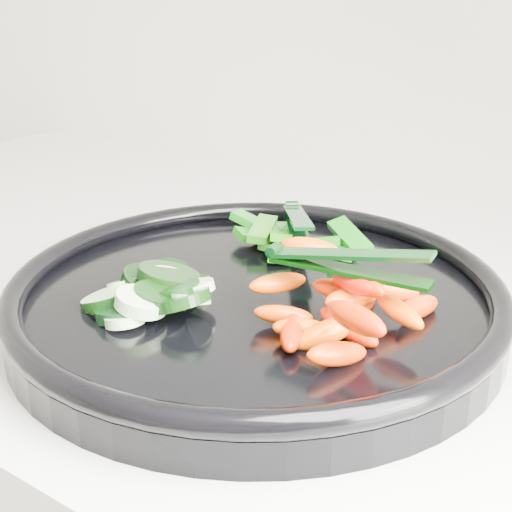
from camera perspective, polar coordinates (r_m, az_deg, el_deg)
The scene contains 6 objects.
veggie_tray at distance 0.54m, azimuth -0.00°, elevation -3.40°, with size 0.45×0.45×0.04m.
cucumber_pile at distance 0.53m, azimuth -8.09°, elevation -2.66°, with size 0.12×0.11×0.04m.
carrot_pile at distance 0.48m, azimuth 7.10°, elevation -3.98°, with size 0.13×0.14×0.05m.
pepper_pile at distance 0.62m, azimuth 2.92°, elevation 1.30°, with size 0.14×0.09×0.04m.
tong_carrot at distance 0.47m, azimuth 7.04°, elevation -0.46°, with size 0.11×0.03×0.02m.
tong_pepper at distance 0.62m, azimuth 3.31°, elevation 2.73°, with size 0.08×0.10×0.02m.
Camera 1 is at (-0.04, 1.21, 1.18)m, focal length 50.00 mm.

